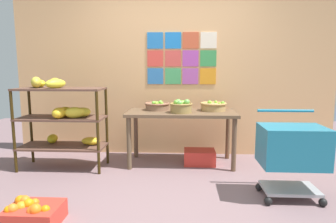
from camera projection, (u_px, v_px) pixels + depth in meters
The scene contains 10 objects.
ground at pixel (167, 197), 2.99m from camera, with size 9.15×9.15×0.00m, color #7B6164.
back_wall_with_art at pixel (173, 62), 4.37m from camera, with size 4.77×0.07×2.80m.
banana_shelf_unit at pixel (62, 113), 3.79m from camera, with size 1.10×0.53×1.20m.
display_table at pixel (181, 118), 3.96m from camera, with size 1.46×0.66×0.73m.
fruit_basket_left at pixel (213, 106), 4.02m from camera, with size 0.36×0.36×0.14m.
fruit_basket_right at pixel (181, 107), 3.84m from camera, with size 0.30×0.30×0.18m.
fruit_basket_back_right at pixel (157, 106), 4.10m from camera, with size 0.35×0.35×0.13m.
produce_crate_under_table at pixel (200, 157), 4.02m from camera, with size 0.42×0.30×0.20m, color red.
orange_crate_foreground at pixel (33, 213), 2.46m from camera, with size 0.43×0.35×0.22m.
shopping_cart at pixel (292, 149), 2.90m from camera, with size 0.61×0.48×0.87m.
Camera 1 is at (0.17, -2.83, 1.30)m, focal length 31.33 mm.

